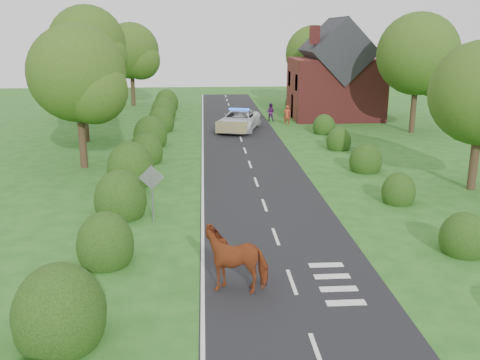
{
  "coord_description": "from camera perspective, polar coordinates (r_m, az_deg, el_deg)",
  "views": [
    {
      "loc": [
        -2.76,
        -19.72,
        7.89
      ],
      "look_at": [
        -1.16,
        3.88,
        1.3
      ],
      "focal_mm": 40.0,
      "sensor_mm": 36.0,
      "label": 1
    }
  ],
  "objects": [
    {
      "name": "tree_right_b",
      "position": [
        44.96,
        18.86,
        12.26
      ],
      "size": [
        6.56,
        6.4,
        9.4
      ],
      "color": "#332316",
      "rests_on": "ground"
    },
    {
      "name": "cow",
      "position": [
        17.12,
        -0.4,
        -8.68
      ],
      "size": [
        2.56,
        1.56,
        1.72
      ],
      "primitive_type": "imported",
      "rotation": [
        0.0,
        0.0,
        -1.69
      ],
      "color": "brown",
      "rests_on": "ground"
    },
    {
      "name": "road",
      "position": [
        35.71,
        0.66,
        2.81
      ],
      "size": [
        6.0,
        70.0,
        0.02
      ],
      "primitive_type": "cube",
      "color": "black",
      "rests_on": "ground"
    },
    {
      "name": "hedgerow_right",
      "position": [
        33.14,
        12.64,
        2.39
      ],
      "size": [
        2.1,
        45.78,
        2.1
      ],
      "color": "black",
      "rests_on": "ground"
    },
    {
      "name": "road_sign",
      "position": [
        22.71,
        -9.38,
        -0.59
      ],
      "size": [
        1.06,
        0.08,
        2.53
      ],
      "color": "gray",
      "rests_on": "ground"
    },
    {
      "name": "hedgerow_left",
      "position": [
        32.44,
        -10.43,
        2.58
      ],
      "size": [
        2.75,
        50.41,
        3.0
      ],
      "color": "black",
      "rests_on": "ground"
    },
    {
      "name": "tree_left_c",
      "position": [
        50.56,
        -15.64,
        13.47
      ],
      "size": [
        6.97,
        6.8,
        10.22
      ],
      "color": "#332316",
      "rests_on": "ground"
    },
    {
      "name": "tree_left_d",
      "position": [
        60.08,
        -11.31,
        13.12
      ],
      "size": [
        6.15,
        6.0,
        8.89
      ],
      "color": "#332316",
      "rests_on": "ground"
    },
    {
      "name": "tree_left_a",
      "position": [
        32.45,
        -16.58,
        10.42
      ],
      "size": [
        5.74,
        5.6,
        8.38
      ],
      "color": "#332316",
      "rests_on": "ground"
    },
    {
      "name": "house",
      "position": [
        51.37,
        10.12,
        10.74
      ],
      "size": [
        8.0,
        7.4,
        9.17
      ],
      "color": "maroon",
      "rests_on": "ground"
    },
    {
      "name": "pedestrian_red",
      "position": [
        47.14,
        5.04,
        6.92
      ],
      "size": [
        0.64,
        0.44,
        1.71
      ],
      "primitive_type": "imported",
      "rotation": [
        0.0,
        0.0,
        3.09
      ],
      "color": "#A23722",
      "rests_on": "ground"
    },
    {
      "name": "police_van",
      "position": [
        44.21,
        -0.1,
        6.39
      ],
      "size": [
        4.28,
        6.57,
        1.83
      ],
      "rotation": [
        0.0,
        0.0,
        -0.27
      ],
      "color": "silver",
      "rests_on": "ground"
    },
    {
      "name": "tree_right_c",
      "position": [
        58.87,
        8.13,
        12.93
      ],
      "size": [
        6.15,
        6.0,
        8.58
      ],
      "color": "#332316",
      "rests_on": "ground"
    },
    {
      "name": "road_markings",
      "position": [
        33.6,
        -1.79,
        2.02
      ],
      "size": [
        4.96,
        70.0,
        0.01
      ],
      "color": "white",
      "rests_on": "road"
    },
    {
      "name": "tree_left_b",
      "position": [
        40.58,
        -16.24,
        10.94
      ],
      "size": [
        5.74,
        5.6,
        8.07
      ],
      "color": "#332316",
      "rests_on": "ground"
    },
    {
      "name": "ground",
      "position": [
        21.42,
        3.82,
        -6.09
      ],
      "size": [
        120.0,
        120.0,
        0.0
      ],
      "primitive_type": "plane",
      "color": "#245B1C"
    },
    {
      "name": "pedestrian_purple",
      "position": [
        49.02,
        3.26,
        7.24
      ],
      "size": [
        0.96,
        0.86,
        1.63
      ],
      "primitive_type": "imported",
      "rotation": [
        0.0,
        0.0,
        2.76
      ],
      "color": "#481952",
      "rests_on": "ground"
    }
  ]
}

